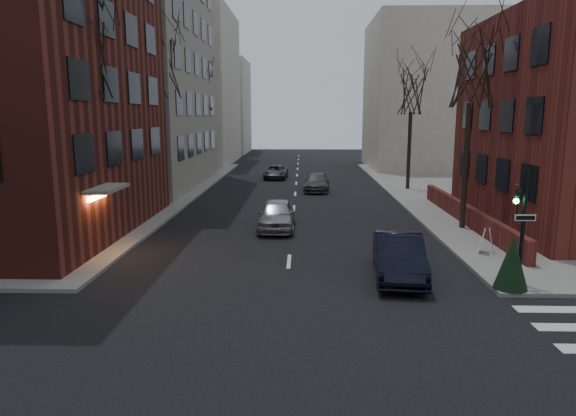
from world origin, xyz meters
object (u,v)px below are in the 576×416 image
at_px(tree_right_b, 412,92).
at_px(car_lane_gray, 317,182).
at_px(parked_sedan, 399,256).
at_px(tree_left_a, 81,52).
at_px(car_lane_silver, 277,215).
at_px(tree_left_c, 202,91).
at_px(streetlamp_far, 213,132).
at_px(tree_right_a, 472,70).
at_px(car_lane_far, 276,172).
at_px(sandwich_board, 487,241).
at_px(streetlamp_near, 154,143).
at_px(traffic_signal, 521,234).
at_px(evergreen_shrub, 512,262).
at_px(tree_left_b, 159,67).

distance_m(tree_right_b, car_lane_gray, 9.95).
xyz_separation_m(tree_right_b, parked_sedan, (-4.73, -21.91, -6.79)).
bearing_deg(tree_left_a, car_lane_silver, 26.39).
bearing_deg(tree_left_c, parked_sedan, -66.73).
bearing_deg(streetlamp_far, parked_sedan, -68.98).
bearing_deg(parked_sedan, car_lane_gray, 101.60).
distance_m(tree_right_a, car_lane_gray, 17.04).
relative_size(tree_left_c, car_lane_gray, 2.12).
bearing_deg(car_lane_far, car_lane_gray, -62.67).
relative_size(tree_left_c, sandwich_board, 9.61).
xyz_separation_m(tree_right_a, streetlamp_near, (-17.00, 4.00, -3.79)).
bearing_deg(tree_left_a, streetlamp_far, 88.77).
xyz_separation_m(traffic_signal, car_lane_silver, (-8.74, 8.97, -1.14)).
bearing_deg(tree_right_a, parked_sedan, -120.89).
xyz_separation_m(parked_sedan, car_lane_far, (-6.00, 29.29, -0.19)).
distance_m(tree_right_a, tree_right_b, 14.01).
xyz_separation_m(streetlamp_near, evergreen_shrub, (15.72, -13.50, -3.17)).
height_order(tree_right_b, evergreen_shrub, tree_right_b).
xyz_separation_m(tree_left_c, evergreen_shrub, (16.32, -31.50, -6.96)).
relative_size(tree_right_b, streetlamp_near, 1.46).
relative_size(parked_sedan, car_lane_silver, 1.08).
height_order(tree_left_a, tree_left_b, tree_left_b).
bearing_deg(evergreen_shrub, tree_left_b, 133.00).
bearing_deg(tree_left_a, car_lane_far, 74.86).
height_order(parked_sedan, car_lane_far, parked_sedan).
xyz_separation_m(tree_left_a, streetlamp_near, (0.60, 8.00, -4.23)).
bearing_deg(tree_left_c, tree_left_b, -90.00).
xyz_separation_m(tree_right_b, evergreen_shrub, (-1.28, -23.50, -6.52)).
xyz_separation_m(streetlamp_far, evergreen_shrub, (15.72, -33.50, -3.17)).
bearing_deg(tree_right_b, sandwich_board, -91.47).
xyz_separation_m(streetlamp_far, car_lane_gray, (9.86, -10.39, -3.57)).
distance_m(tree_left_c, tree_right_b, 19.34).
distance_m(tree_left_c, car_lane_far, 10.13).
xyz_separation_m(tree_left_a, car_lane_gray, (10.46, 17.61, -7.80)).
bearing_deg(tree_left_b, sandwich_board, -37.03).
bearing_deg(streetlamp_near, tree_left_b, 98.53).
bearing_deg(car_lane_far, streetlamp_near, -107.30).
xyz_separation_m(car_lane_silver, car_lane_gray, (2.46, 13.64, -0.10)).
bearing_deg(sandwich_board, car_lane_gray, 129.48).
bearing_deg(streetlamp_near, streetlamp_far, 90.00).
xyz_separation_m(tree_right_b, car_lane_gray, (-7.14, -0.39, -6.92)).
bearing_deg(streetlamp_far, tree_left_a, -91.23).
relative_size(tree_left_c, evergreen_shrub, 5.29).
bearing_deg(car_lane_gray, tree_right_a, -58.04).
distance_m(traffic_signal, sandwich_board, 4.30).
height_order(streetlamp_far, parked_sedan, streetlamp_far).
distance_m(streetlamp_far, parked_sedan, 34.36).
distance_m(tree_right_b, parked_sedan, 23.42).
bearing_deg(streetlamp_far, car_lane_silver, -72.88).
xyz_separation_m(tree_right_b, car_lane_far, (-10.73, 7.38, -6.98)).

